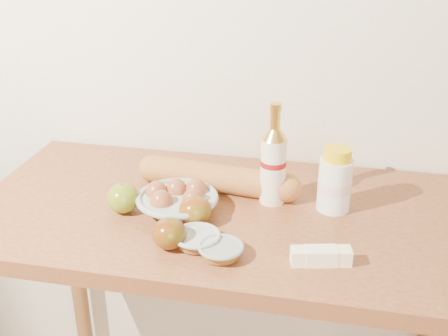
{
  "coord_description": "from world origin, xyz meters",
  "views": [
    {
      "loc": [
        0.23,
        0.06,
        1.55
      ],
      "look_at": [
        0.0,
        1.15,
        1.02
      ],
      "focal_mm": 45.0,
      "sensor_mm": 36.0,
      "label": 1
    }
  ],
  "objects_px": {
    "cream_bottle": "(335,181)",
    "bourbon_bottle": "(273,163)",
    "egg_bowl": "(177,201)",
    "table": "(227,253)",
    "baguette": "(217,178)"
  },
  "relations": [
    {
      "from": "table",
      "to": "cream_bottle",
      "type": "xyz_separation_m",
      "value": [
        0.24,
        0.05,
        0.19
      ]
    },
    {
      "from": "egg_bowl",
      "to": "baguette",
      "type": "relative_size",
      "value": 0.57
    },
    {
      "from": "table",
      "to": "baguette",
      "type": "xyz_separation_m",
      "value": [
        -0.04,
        0.09,
        0.16
      ]
    },
    {
      "from": "cream_bottle",
      "to": "egg_bowl",
      "type": "relative_size",
      "value": 0.63
    },
    {
      "from": "cream_bottle",
      "to": "egg_bowl",
      "type": "bearing_deg",
      "value": -142.58
    },
    {
      "from": "table",
      "to": "bourbon_bottle",
      "type": "xyz_separation_m",
      "value": [
        0.1,
        0.06,
        0.22
      ]
    },
    {
      "from": "table",
      "to": "bourbon_bottle",
      "type": "bearing_deg",
      "value": 30.74
    },
    {
      "from": "table",
      "to": "cream_bottle",
      "type": "bearing_deg",
      "value": 12.36
    },
    {
      "from": "table",
      "to": "egg_bowl",
      "type": "height_order",
      "value": "egg_bowl"
    },
    {
      "from": "table",
      "to": "baguette",
      "type": "bearing_deg",
      "value": 115.47
    },
    {
      "from": "baguette",
      "to": "cream_bottle",
      "type": "bearing_deg",
      "value": -0.66
    },
    {
      "from": "cream_bottle",
      "to": "egg_bowl",
      "type": "distance_m",
      "value": 0.37
    },
    {
      "from": "bourbon_bottle",
      "to": "baguette",
      "type": "relative_size",
      "value": 0.58
    },
    {
      "from": "cream_bottle",
      "to": "bourbon_bottle",
      "type": "bearing_deg",
      "value": -158.57
    },
    {
      "from": "bourbon_bottle",
      "to": "cream_bottle",
      "type": "bearing_deg",
      "value": -23.9
    }
  ]
}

